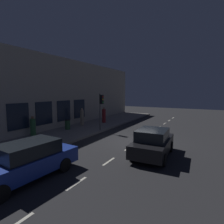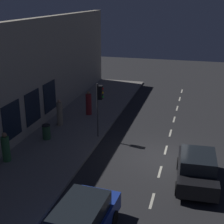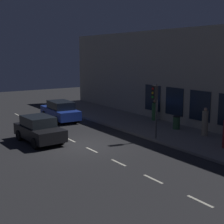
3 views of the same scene
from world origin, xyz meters
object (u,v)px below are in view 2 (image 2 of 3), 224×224
Objects in this scene: pedestrian_0 at (6,148)px; pedestrian_2 at (60,113)px; parked_car_1 at (197,169)px; pedestrian_1 at (89,104)px; traffic_light at (100,98)px; trash_bin at (46,132)px.

pedestrian_2 is (-0.62, -5.53, 0.10)m from pedestrian_0.
parked_car_1 is at bearing -112.30° from pedestrian_2.
pedestrian_1 reaches higher than parked_car_1.
pedestrian_2 is at bearing 46.11° from pedestrian_1.
parked_car_1 is 10.91m from pedestrian_1.
traffic_light is 0.86× the size of parked_car_1.
pedestrian_1 is at bearing -61.39° from traffic_light.
pedestrian_1 is at bearing 175.07° from pedestrian_0.
traffic_light is 1.90× the size of pedestrian_1.
trash_bin is at bearing 21.01° from traffic_light.
traffic_light is 2.10× the size of pedestrian_0.
pedestrian_1 is 2.78m from pedestrian_2.
traffic_light is 3.85m from trash_bin.
pedestrian_2 is (9.12, -4.95, 0.20)m from parked_car_1.
trash_bin is (8.97, -2.59, -0.18)m from parked_car_1.
pedestrian_0 is 1.76× the size of trash_bin.
pedestrian_1 is 0.98× the size of pedestrian_2.
pedestrian_0 is (9.74, 0.58, 0.09)m from parked_car_1.
pedestrian_2 is at bearing -178.79° from pedestrian_0.
pedestrian_0 reaches higher than trash_bin.
parked_car_1 is at bearing 117.78° from pedestrian_1.
pedestrian_2 is (1.17, 2.53, 0.02)m from pedestrian_1.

